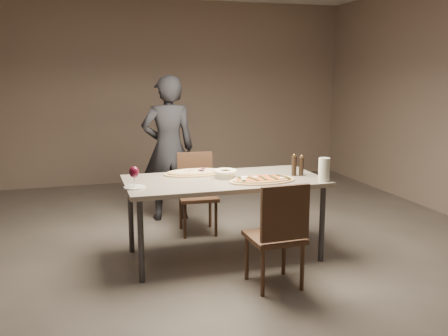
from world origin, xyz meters
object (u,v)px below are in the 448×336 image
object	(u,v)px
dining_table	(224,185)
ham_pizza	(195,172)
bread_basket	(225,173)
zucchini_pizza	(262,180)
chair_near	(279,230)
carafe	(324,169)
chair_far	(196,188)
pepper_mill_left	(294,165)
diner	(168,148)

from	to	relation	value
dining_table	ham_pizza	size ratio (longest dim) A/B	3.00
ham_pizza	bread_basket	xyz separation A→B (m)	(0.23, -0.24, 0.03)
zucchini_pizza	chair_near	bearing A→B (deg)	-114.90
carafe	chair_far	distance (m)	1.53
dining_table	pepper_mill_left	size ratio (longest dim) A/B	8.66
bread_basket	diner	size ratio (longest dim) A/B	0.13
ham_pizza	diner	xyz separation A→B (m)	(-0.06, 1.10, 0.07)
diner	chair_near	bearing A→B (deg)	103.16
dining_table	diner	xyz separation A→B (m)	(-0.26, 1.38, 0.15)
pepper_mill_left	chair_far	xyz separation A→B (m)	(-0.73, 0.89, -0.37)
zucchini_pizza	bread_basket	size ratio (longest dim) A/B	2.83
dining_table	bread_basket	size ratio (longest dim) A/B	8.34
zucchini_pizza	carafe	xyz separation A→B (m)	(0.54, -0.14, 0.09)
zucchini_pizza	chair_near	size ratio (longest dim) A/B	0.70
chair_near	chair_far	bearing A→B (deg)	97.29
chair_near	zucchini_pizza	bearing A→B (deg)	80.15
bread_basket	pepper_mill_left	xyz separation A→B (m)	(0.65, -0.09, 0.05)
chair_far	zucchini_pizza	bearing A→B (deg)	112.92
dining_table	chair_near	bearing A→B (deg)	-75.64
dining_table	zucchini_pizza	world-z (taller)	zucchini_pizza
chair_near	diner	world-z (taller)	diner
carafe	chair_far	xyz separation A→B (m)	(-0.89, 1.19, -0.38)
zucchini_pizza	chair_far	xyz separation A→B (m)	(-0.35, 1.05, -0.29)
chair_far	ham_pizza	bearing A→B (deg)	79.87
diner	bread_basket	bearing A→B (deg)	103.08
zucchini_pizza	carafe	bearing A→B (deg)	-31.65
diner	ham_pizza	bearing A→B (deg)	94.00
pepper_mill_left	diner	size ratio (longest dim) A/B	0.12
bread_basket	chair_far	size ratio (longest dim) A/B	0.25
ham_pizza	bread_basket	bearing A→B (deg)	-55.09
zucchini_pizza	diner	distance (m)	1.68
ham_pizza	diner	size ratio (longest dim) A/B	0.36
dining_table	diner	distance (m)	1.41
chair_far	diner	world-z (taller)	diner
ham_pizza	chair_near	size ratio (longest dim) A/B	0.69
bread_basket	chair_far	distance (m)	0.87
ham_pizza	chair_far	bearing A→B (deg)	67.23
dining_table	bread_basket	distance (m)	0.11
zucchini_pizza	chair_far	bearing A→B (deg)	91.54
dining_table	ham_pizza	xyz separation A→B (m)	(-0.21, 0.28, 0.07)
bread_basket	pepper_mill_left	bearing A→B (deg)	-7.86
ham_pizza	carafe	bearing A→B (deg)	-39.63
carafe	pepper_mill_left	bearing A→B (deg)	117.74
bread_basket	chair_near	size ratio (longest dim) A/B	0.25
dining_table	diner	size ratio (longest dim) A/B	1.07
ham_pizza	carafe	size ratio (longest dim) A/B	2.85
pepper_mill_left	diner	distance (m)	1.71
ham_pizza	chair_near	world-z (taller)	chair_near
zucchini_pizza	pepper_mill_left	world-z (taller)	pepper_mill_left
ham_pizza	chair_far	world-z (taller)	chair_far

